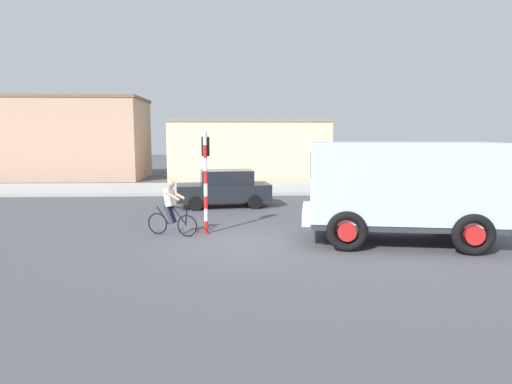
% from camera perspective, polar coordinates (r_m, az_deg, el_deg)
% --- Properties ---
extents(ground_plane, '(120.00, 120.00, 0.00)m').
position_cam_1_polar(ground_plane, '(12.74, -2.03, -6.81)').
color(ground_plane, '#4C4C51').
extents(sidewalk_far, '(80.00, 5.00, 0.16)m').
position_cam_1_polar(sidewalk_far, '(25.35, -2.19, 0.45)').
color(sidewalk_far, '#ADADA8').
rests_on(sidewalk_far, ground).
extents(truck_foreground, '(5.75, 3.47, 2.90)m').
position_cam_1_polar(truck_foreground, '(13.46, 18.01, 0.81)').
color(truck_foreground, silver).
rests_on(truck_foreground, ground).
extents(cyclist, '(1.62, 0.75, 1.72)m').
position_cam_1_polar(cyclist, '(14.01, -10.80, -2.03)').
color(cyclist, black).
rests_on(cyclist, ground).
extents(traffic_light_pole, '(0.24, 0.43, 3.20)m').
position_cam_1_polar(traffic_light_pole, '(14.05, -6.49, 3.02)').
color(traffic_light_pole, red).
rests_on(traffic_light_pole, ground).
extents(car_red_near, '(4.19, 2.27, 1.60)m').
position_cam_1_polar(car_red_near, '(19.37, -4.10, 0.50)').
color(car_red_near, '#1E2328').
rests_on(car_red_near, ground).
extents(building_corner_left, '(10.02, 5.83, 5.74)m').
position_cam_1_polar(building_corner_left, '(34.55, -22.30, 6.39)').
color(building_corner_left, tan).
rests_on(building_corner_left, ground).
extents(building_mid_block, '(10.80, 6.36, 4.15)m').
position_cam_1_polar(building_mid_block, '(31.49, -0.91, 5.44)').
color(building_mid_block, beige).
rests_on(building_mid_block, ground).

